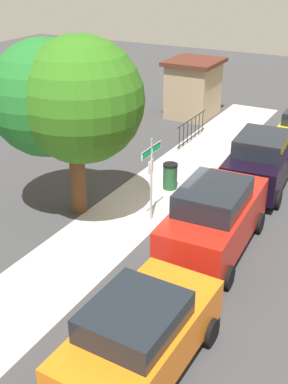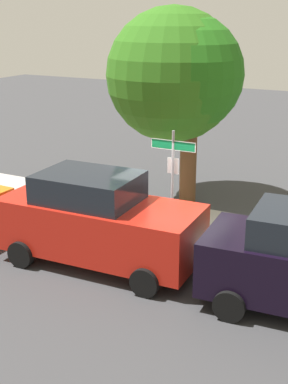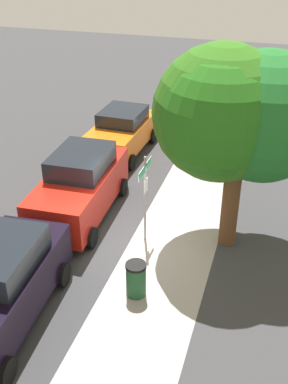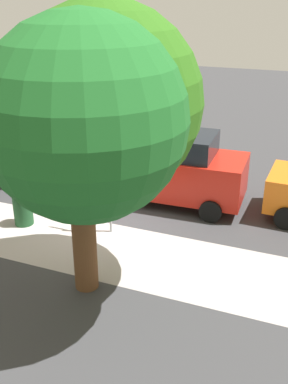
{
  "view_description": "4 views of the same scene",
  "coord_description": "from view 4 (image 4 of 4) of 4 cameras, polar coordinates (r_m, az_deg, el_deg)",
  "views": [
    {
      "loc": [
        -12.93,
        -6.19,
        7.94
      ],
      "look_at": [
        -0.6,
        0.54,
        1.08
      ],
      "focal_mm": 46.08,
      "sensor_mm": 36.0,
      "label": 1
    },
    {
      "loc": [
        5.09,
        -11.65,
        5.62
      ],
      "look_at": [
        -1.17,
        0.31,
        1.07
      ],
      "focal_mm": 49.4,
      "sensor_mm": 36.0,
      "label": 2
    },
    {
      "loc": [
        10.85,
        3.81,
        8.41
      ],
      "look_at": [
        -0.17,
        0.43,
        1.79
      ],
      "focal_mm": 43.24,
      "sensor_mm": 36.0,
      "label": 3
    },
    {
      "loc": [
        -5.18,
        10.0,
        5.89
      ],
      "look_at": [
        -1.57,
        0.99,
        1.6
      ],
      "focal_mm": 42.04,
      "sensor_mm": 36.0,
      "label": 4
    }
  ],
  "objects": [
    {
      "name": "ground_plane",
      "position": [
        12.71,
        -4.91,
        -3.87
      ],
      "size": [
        60.0,
        60.0,
        0.0
      ],
      "primitive_type": "plane",
      "color": "#38383A"
    },
    {
      "name": "trash_bin",
      "position": [
        12.83,
        -15.14,
        -1.93
      ],
      "size": [
        0.55,
        0.55,
        0.98
      ],
      "color": "#1E4C28",
      "rests_on": "ground_plane"
    },
    {
      "name": "car_black",
      "position": [
        15.77,
        -14.67,
        5.11
      ],
      "size": [
        4.82,
        2.39,
        2.08
      ],
      "rotation": [
        0.0,
        0.0,
        0.07
      ],
      "color": "black",
      "rests_on": "ground_plane"
    },
    {
      "name": "car_red",
      "position": [
        13.59,
        3.08,
        3.08
      ],
      "size": [
        4.76,
        2.27,
        2.19
      ],
      "rotation": [
        0.0,
        0.0,
        0.04
      ],
      "color": "red",
      "rests_on": "ground_plane"
    },
    {
      "name": "sidewalk_strip",
      "position": [
        12.73,
        -15.67,
        -4.7
      ],
      "size": [
        24.0,
        2.6,
        0.0
      ],
      "primitive_type": "cube",
      "color": "#A9A19D",
      "rests_on": "ground_plane"
    },
    {
      "name": "shade_tree",
      "position": [
        8.54,
        -6.35,
        10.69
      ],
      "size": [
        4.02,
        4.86,
        5.9
      ],
      "color": "brown",
      "rests_on": "ground_plane"
    },
    {
      "name": "street_sign",
      "position": [
        11.46,
        -4.48,
        3.36
      ],
      "size": [
        1.24,
        0.07,
        2.82
      ],
      "color": "#9EA0A5",
      "rests_on": "ground_plane"
    }
  ]
}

